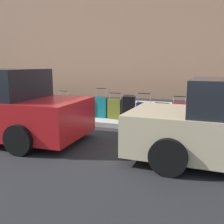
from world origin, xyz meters
The scene contains 15 objects.
ground_plane centered at (0.00, 0.00, 0.00)m, with size 40.00×40.00×0.00m, color black.
sidewalk_curb centered at (0.00, -2.50, 0.07)m, with size 18.00×5.00×0.14m, color #9E9B93.
suitcase_teal_0 centered at (-4.05, -0.73, 0.43)m, with size 0.45×0.23×0.81m.
suitcase_maroon_1 centered at (-3.60, -0.71, 0.46)m, with size 0.35×0.20×0.95m.
suitcase_red_2 centered at (-3.17, -0.75, 0.44)m, with size 0.40×0.21×0.79m.
suitcase_silver_3 centered at (-2.67, -0.76, 0.40)m, with size 0.49×0.28×0.58m.
suitcase_navy_4 centered at (-2.16, -0.64, 0.42)m, with size 0.45×0.22×0.85m.
suitcase_black_5 centered at (-1.69, -0.62, 0.50)m, with size 0.39×0.22×0.78m.
suitcase_olive_6 centered at (-1.23, -0.68, 0.45)m, with size 0.45×0.27×0.83m.
suitcase_teal_7 centered at (-0.75, -0.71, 0.47)m, with size 0.43×0.22×0.95m.
suitcase_maroon_8 centered at (-0.28, -0.68, 0.42)m, with size 0.42×0.26×0.63m.
suitcase_red_9 centered at (0.18, -0.75, 0.39)m, with size 0.41×0.23×0.56m.
suitcase_silver_10 centered at (0.64, -0.75, 0.40)m, with size 0.41×0.28×0.82m.
fire_hydrant centered at (1.31, -0.70, 0.54)m, with size 0.39×0.21×0.76m.
bollard_post centered at (2.03, -0.55, 0.51)m, with size 0.11×0.11×0.74m, color brown.
Camera 1 is at (-3.84, 6.81, 1.80)m, focal length 41.21 mm.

